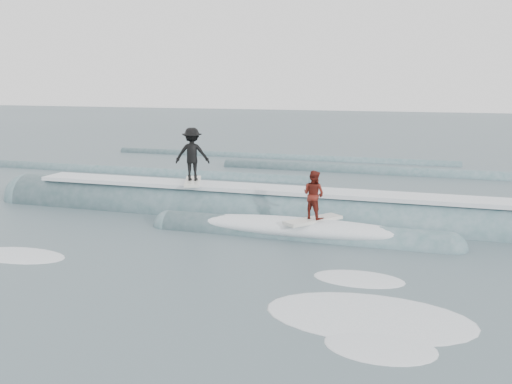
% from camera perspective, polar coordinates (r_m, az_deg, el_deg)
% --- Properties ---
extents(ground, '(160.00, 160.00, 0.00)m').
position_cam_1_polar(ground, '(14.40, -7.26, -8.60)').
color(ground, '#3C5158').
rests_on(ground, ground).
extents(breaking_wave, '(22.38, 3.80, 2.05)m').
position_cam_1_polar(breaking_wave, '(20.09, 1.37, -2.67)').
color(breaking_wave, '#3C6065').
rests_on(breaking_wave, ground).
extents(surfer_black, '(1.41, 2.06, 2.04)m').
position_cam_1_polar(surfer_black, '(21.11, -6.39, 3.63)').
color(surfer_black, silver).
rests_on(surfer_black, ground).
extents(surfer_red, '(1.64, 1.93, 1.61)m').
position_cam_1_polar(surfer_red, '(17.62, 5.78, -0.64)').
color(surfer_red, silver).
rests_on(surfer_red, ground).
extents(whitewater, '(16.02, 5.00, 0.10)m').
position_cam_1_polar(whitewater, '(13.79, -5.14, -9.45)').
color(whitewater, white).
rests_on(whitewater, ground).
extents(far_swells, '(38.30, 8.65, 0.80)m').
position_cam_1_polar(far_swells, '(31.35, 2.67, 2.24)').
color(far_swells, '#3C6065').
rests_on(far_swells, ground).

